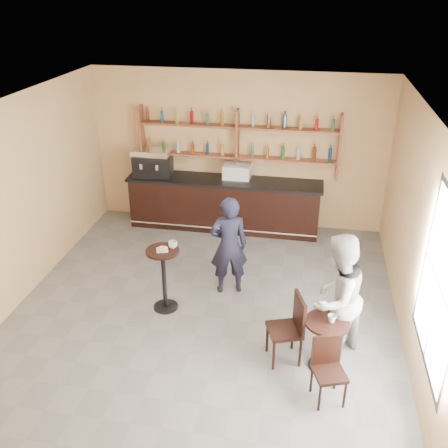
% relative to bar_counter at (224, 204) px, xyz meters
% --- Properties ---
extents(floor, '(7.00, 7.00, 0.00)m').
position_rel_bar_counter_xyz_m(floor, '(0.22, -3.15, -0.54)').
color(floor, slate).
rests_on(floor, ground).
extents(ceiling, '(7.00, 7.00, 0.00)m').
position_rel_bar_counter_xyz_m(ceiling, '(0.22, -3.15, 2.66)').
color(ceiling, white).
rests_on(ceiling, wall_back).
extents(wall_back, '(7.00, 0.00, 7.00)m').
position_rel_bar_counter_xyz_m(wall_back, '(0.22, 0.35, 1.06)').
color(wall_back, '#DAB07C').
rests_on(wall_back, floor).
extents(wall_front, '(7.00, 0.00, 7.00)m').
position_rel_bar_counter_xyz_m(wall_front, '(0.22, -6.65, 1.06)').
color(wall_front, '#DAB07C').
rests_on(wall_front, floor).
extents(wall_left, '(0.00, 7.00, 7.00)m').
position_rel_bar_counter_xyz_m(wall_left, '(-2.78, -3.15, 1.06)').
color(wall_left, '#DAB07C').
rests_on(wall_left, floor).
extents(wall_right, '(0.00, 7.00, 7.00)m').
position_rel_bar_counter_xyz_m(wall_right, '(3.22, -3.15, 1.06)').
color(wall_right, '#DAB07C').
rests_on(wall_right, floor).
extents(window_pane, '(0.00, 2.00, 2.00)m').
position_rel_bar_counter_xyz_m(window_pane, '(3.22, -4.35, 1.16)').
color(window_pane, white).
rests_on(window_pane, wall_right).
extents(window_frame, '(0.04, 1.70, 2.10)m').
position_rel_bar_counter_xyz_m(window_frame, '(3.21, -4.35, 1.16)').
color(window_frame, black).
rests_on(window_frame, wall_right).
extents(shelf_unit, '(4.00, 0.26, 1.40)m').
position_rel_bar_counter_xyz_m(shelf_unit, '(0.22, 0.22, 1.27)').
color(shelf_unit, brown).
rests_on(shelf_unit, wall_back).
extents(liquor_bottles, '(3.68, 0.10, 1.00)m').
position_rel_bar_counter_xyz_m(liquor_bottles, '(0.22, 0.22, 1.44)').
color(liquor_bottles, '#8C5919').
rests_on(liquor_bottles, shelf_unit).
extents(bar_counter, '(3.98, 0.78, 1.08)m').
position_rel_bar_counter_xyz_m(bar_counter, '(0.00, 0.00, 0.00)').
color(bar_counter, black).
rests_on(bar_counter, floor).
extents(espresso_machine, '(0.84, 0.61, 0.56)m').
position_rel_bar_counter_xyz_m(espresso_machine, '(-1.50, 0.00, 0.82)').
color(espresso_machine, black).
rests_on(espresso_machine, bar_counter).
extents(pastry_case, '(0.56, 0.45, 0.33)m').
position_rel_bar_counter_xyz_m(pastry_case, '(0.26, 0.00, 0.71)').
color(pastry_case, silver).
rests_on(pastry_case, bar_counter).
extents(pedestal_table, '(0.53, 0.53, 1.06)m').
position_rel_bar_counter_xyz_m(pedestal_table, '(-0.41, -3.01, -0.01)').
color(pedestal_table, black).
rests_on(pedestal_table, floor).
extents(napkin, '(0.22, 0.22, 0.00)m').
position_rel_bar_counter_xyz_m(napkin, '(-0.41, -3.01, 0.52)').
color(napkin, white).
rests_on(napkin, pedestal_table).
extents(donut, '(0.16, 0.16, 0.05)m').
position_rel_bar_counter_xyz_m(donut, '(-0.40, -3.02, 0.55)').
color(donut, '#CB784A').
rests_on(donut, napkin).
extents(cup_pedestal, '(0.17, 0.17, 0.11)m').
position_rel_bar_counter_xyz_m(cup_pedestal, '(-0.27, -2.91, 0.57)').
color(cup_pedestal, white).
rests_on(cup_pedestal, pedestal_table).
extents(man_main, '(0.72, 0.58, 1.71)m').
position_rel_bar_counter_xyz_m(man_main, '(0.50, -2.33, 0.31)').
color(man_main, black).
rests_on(man_main, floor).
extents(cafe_table, '(0.73, 0.73, 0.75)m').
position_rel_bar_counter_xyz_m(cafe_table, '(2.08, -3.92, -0.17)').
color(cafe_table, black).
rests_on(cafe_table, floor).
extents(cup_cafe, '(0.12, 0.12, 0.10)m').
position_rel_bar_counter_xyz_m(cup_cafe, '(2.13, -3.92, 0.26)').
color(cup_cafe, white).
rests_on(cup_cafe, cafe_table).
extents(chair_west, '(0.55, 0.55, 1.00)m').
position_rel_bar_counter_xyz_m(chair_west, '(1.53, -3.87, -0.04)').
color(chair_west, black).
rests_on(chair_west, floor).
extents(chair_south, '(0.48, 0.48, 0.87)m').
position_rel_bar_counter_xyz_m(chair_south, '(2.13, -4.52, -0.11)').
color(chair_south, black).
rests_on(chair_south, floor).
extents(patron_second, '(1.10, 1.14, 1.86)m').
position_rel_bar_counter_xyz_m(patron_second, '(2.18, -3.63, 0.39)').
color(patron_second, '#A09FA5').
rests_on(patron_second, floor).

